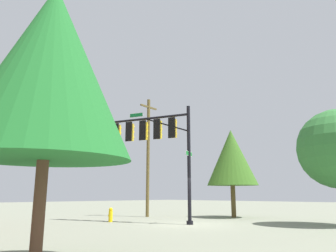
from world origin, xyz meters
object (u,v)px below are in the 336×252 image
object	(u,v)px
utility_pole	(148,154)
tree_mid	(50,68)
fire_hydrant	(111,215)
signal_pole_assembly	(147,136)
tree_near	(232,157)

from	to	relation	value
utility_pole	tree_mid	world-z (taller)	utility_pole
fire_hydrant	tree_mid	distance (m)	13.11
fire_hydrant	tree_mid	world-z (taller)	tree_mid
utility_pole	signal_pole_assembly	bearing A→B (deg)	136.76
signal_pole_assembly	tree_mid	bearing A→B (deg)	126.87
fire_hydrant	utility_pole	bearing A→B (deg)	-68.39
utility_pole	fire_hydrant	xyz separation A→B (m)	(-1.81, 4.56, -4.22)
utility_pole	tree_near	world-z (taller)	utility_pole
signal_pole_assembly	tree_near	distance (m)	7.39
utility_pole	tree_mid	distance (m)	16.98
signal_pole_assembly	utility_pole	world-z (taller)	utility_pole
utility_pole	tree_near	bearing A→B (deg)	-142.38
fire_hydrant	tree_mid	xyz separation A→B (m)	(-9.06, 8.49, 4.20)
fire_hydrant	tree_mid	bearing A→B (deg)	136.85
utility_pole	fire_hydrant	size ratio (longest dim) A/B	10.71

